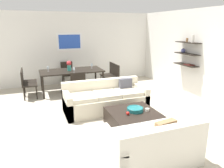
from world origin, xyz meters
name	(u,v)px	position (x,y,z in m)	size (l,w,h in m)	color
ground_plane	(109,115)	(0.00, 0.00, 0.00)	(18.00, 18.00, 0.00)	#BCB29E
back_wall_unit	(85,48)	(0.29, 3.53, 1.35)	(8.40, 0.09, 2.70)	silver
right_wall_shelf_unit	(193,54)	(3.03, 0.60, 1.35)	(0.34, 8.20, 2.70)	silver
sofa_beige	(106,100)	(0.04, 0.34, 0.29)	(2.17, 0.90, 0.78)	beige
loveseat_white	(152,146)	(0.01, -2.07, 0.29)	(1.50, 0.90, 0.78)	silver
coffee_table	(133,120)	(0.27, -0.88, 0.19)	(1.04, 1.08, 0.38)	black
decorative_bowl	(135,109)	(0.32, -0.84, 0.43)	(0.36, 0.36, 0.09)	#19666B
candle_jar	(147,110)	(0.57, -0.93, 0.41)	(0.09, 0.09, 0.06)	silver
apple_on_coffee_table	(128,113)	(0.08, -0.97, 0.42)	(0.07, 0.07, 0.07)	red
dining_table	(72,72)	(-0.49, 2.32, 0.69)	(2.06, 1.02, 0.75)	black
dining_chair_right_far	(109,73)	(0.95, 2.55, 0.50)	(0.44, 0.44, 0.88)	black
dining_chair_foot	(77,84)	(-0.49, 1.40, 0.50)	(0.44, 0.44, 0.88)	black
dining_chair_right_near	(114,75)	(0.95, 2.09, 0.50)	(0.44, 0.44, 0.88)	black
dining_chair_left_near	(26,83)	(-1.92, 2.09, 0.50)	(0.44, 0.44, 0.88)	black
dining_chair_head	(67,72)	(-0.49, 3.23, 0.50)	(0.44, 0.44, 0.88)	black
dining_chair_left_far	(27,79)	(-1.92, 2.55, 0.50)	(0.44, 0.44, 0.88)	black
wine_glass_foot	(74,69)	(-0.49, 1.87, 0.88)	(0.07, 0.07, 0.18)	silver
wine_glass_left_far	(48,68)	(-1.23, 2.44, 0.86)	(0.07, 0.07, 0.16)	silver
wine_glass_head	(69,65)	(-0.49, 2.77, 0.87)	(0.07, 0.07, 0.17)	silver
wine_glass_right_far	(92,65)	(0.26, 2.44, 0.86)	(0.08, 0.08, 0.16)	silver
centerpiece_vase	(69,65)	(-0.57, 2.28, 0.93)	(0.16, 0.16, 0.33)	teal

